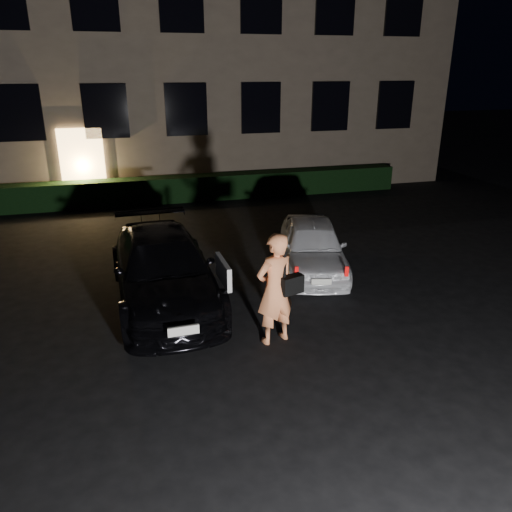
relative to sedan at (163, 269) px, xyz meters
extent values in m
plane|color=black|center=(1.67, -2.74, -0.67)|extent=(80.00, 80.00, 0.00)
cube|color=brown|center=(1.67, 12.26, 5.33)|extent=(20.00, 8.00, 12.00)
cube|color=#FFC470|center=(-1.83, 8.20, 0.58)|extent=(1.40, 0.10, 2.50)
cube|color=black|center=(-3.53, 8.20, 2.33)|extent=(1.40, 0.10, 1.70)
cube|color=black|center=(-0.93, 8.20, 2.33)|extent=(1.40, 0.10, 1.70)
cube|color=black|center=(1.67, 8.20, 2.33)|extent=(1.40, 0.10, 1.70)
cube|color=black|center=(4.27, 8.20, 2.33)|extent=(1.40, 0.10, 1.70)
cube|color=black|center=(6.87, 8.20, 2.33)|extent=(1.40, 0.10, 1.70)
cube|color=black|center=(9.47, 8.20, 2.33)|extent=(1.40, 0.10, 1.70)
cube|color=black|center=(-0.93, 8.20, 5.53)|extent=(1.40, 0.10, 1.70)
cube|color=black|center=(1.67, 8.20, 5.53)|extent=(1.40, 0.10, 1.70)
cube|color=black|center=(4.27, 8.20, 5.53)|extent=(1.40, 0.10, 1.70)
cube|color=black|center=(6.87, 8.20, 5.53)|extent=(1.40, 0.10, 1.70)
cube|color=black|center=(9.47, 8.20, 5.53)|extent=(1.40, 0.10, 1.70)
cube|color=black|center=(1.67, 7.76, -0.24)|extent=(15.00, 0.70, 0.85)
imported|color=black|center=(0.00, 0.00, 0.00)|extent=(2.02, 4.65, 1.33)
cube|color=white|center=(1.03, -0.81, 0.16)|extent=(0.12, 0.95, 0.44)
cube|color=silver|center=(0.08, -2.37, -0.08)|extent=(0.49, 0.06, 0.15)
imported|color=white|center=(3.39, 0.72, -0.08)|extent=(2.22, 3.68, 1.17)
cube|color=red|center=(2.49, -0.74, -0.03)|extent=(0.08, 0.06, 0.20)
cube|color=red|center=(3.43, -0.99, -0.03)|extent=(0.08, 0.06, 0.20)
cube|color=silver|center=(2.95, -0.91, -0.22)|extent=(0.39, 0.13, 0.12)
imported|color=#FF9158|center=(1.63, -2.07, 0.30)|extent=(0.81, 0.65, 1.92)
cube|color=black|center=(1.90, -2.13, 0.37)|extent=(0.43, 0.29, 0.31)
cube|color=black|center=(1.77, -2.12, 0.80)|extent=(0.06, 0.07, 0.60)
camera|label=1|loc=(-0.60, -9.16, 3.71)|focal=35.00mm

